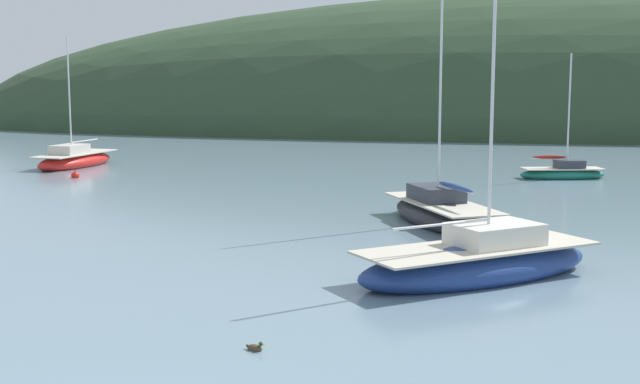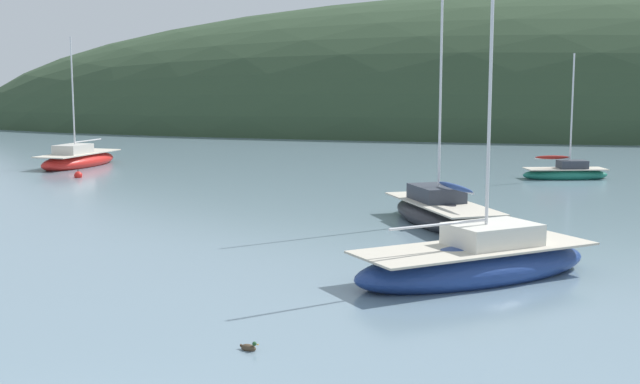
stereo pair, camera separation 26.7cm
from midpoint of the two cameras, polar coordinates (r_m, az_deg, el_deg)
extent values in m
ellipsoid|color=#232328|center=(31.00, 8.67, -1.69)|extent=(5.09, 7.24, 1.10)
cube|color=beige|center=(30.92, 8.69, -0.78)|extent=(4.68, 6.66, 0.06)
cube|color=#333842|center=(31.38, 8.28, -0.11)|extent=(2.33, 2.65, 0.59)
cylinder|color=silver|center=(30.89, 8.60, 7.52)|extent=(0.09, 0.09, 8.93)
cylinder|color=silver|center=(29.84, 9.59, 0.25)|extent=(1.31, 2.64, 0.07)
ellipsoid|color=#2D4784|center=(29.83, 9.60, 0.34)|extent=(1.38, 2.60, 0.20)
ellipsoid|color=navy|center=(22.89, 10.95, -5.12)|extent=(7.44, 6.48, 1.19)
cube|color=beige|center=(22.77, 10.99, -3.81)|extent=(6.85, 5.96, 0.06)
cube|color=silver|center=(23.08, 12.17, -2.90)|extent=(2.88, 2.74, 0.62)
cylinder|color=silver|center=(22.56, 11.99, 5.76)|extent=(0.09, 0.09, 7.57)
cylinder|color=silver|center=(21.93, 8.60, -2.24)|extent=(2.53, 1.93, 0.07)
ellipsoid|color=#196B56|center=(46.55, 16.75, 1.14)|extent=(4.89, 2.59, 0.74)
cube|color=beige|center=(46.51, 16.77, 1.55)|extent=(4.50, 2.38, 0.06)
cube|color=#333842|center=(46.62, 17.21, 1.83)|extent=(1.68, 1.34, 0.46)
cylinder|color=silver|center=(46.37, 17.19, 5.34)|extent=(0.09, 0.09, 6.17)
cylinder|color=silver|center=(46.21, 15.93, 2.26)|extent=(1.92, 0.51, 0.07)
ellipsoid|color=maroon|center=(46.20, 15.93, 2.33)|extent=(1.87, 0.62, 0.20)
ellipsoid|color=red|center=(52.93, -16.21, 2.05)|extent=(3.25, 7.16, 1.11)
cube|color=beige|center=(52.89, -16.23, 2.58)|extent=(2.99, 6.59, 0.06)
cube|color=beige|center=(52.40, -16.57, 2.85)|extent=(1.81, 2.39, 0.59)
cylinder|color=silver|center=(52.41, -16.59, 6.40)|extent=(0.09, 0.09, 7.07)
cylinder|color=silver|center=(53.75, -15.61, 3.45)|extent=(0.45, 2.89, 0.07)
sphere|color=red|center=(46.96, -16.23, 1.11)|extent=(0.44, 0.44, 0.44)
cylinder|color=black|center=(46.93, -16.24, 1.44)|extent=(0.04, 0.04, 0.10)
ellipsoid|color=#473828|center=(16.89, -4.51, -10.71)|extent=(0.38, 0.28, 0.16)
sphere|color=#1E4723|center=(16.78, -4.10, -10.43)|extent=(0.09, 0.09, 0.09)
cone|color=gold|center=(16.75, -3.91, -10.48)|extent=(0.05, 0.05, 0.04)
cone|color=#473828|center=(16.96, -4.96, -10.52)|extent=(0.09, 0.09, 0.08)
camera|label=1|loc=(0.13, -89.75, 0.03)|focal=46.26mm
camera|label=2|loc=(0.13, 90.25, -0.03)|focal=46.26mm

